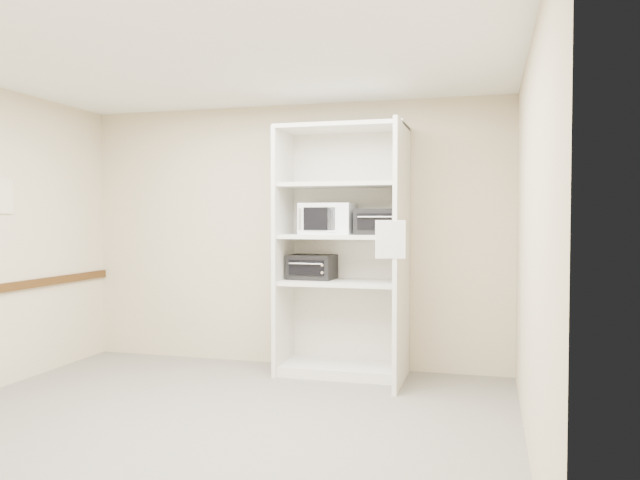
% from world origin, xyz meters
% --- Properties ---
extents(floor, '(4.50, 4.00, 0.01)m').
position_xyz_m(floor, '(0.00, 0.00, 0.00)').
color(floor, slate).
rests_on(floor, ground).
extents(ceiling, '(4.50, 4.00, 0.01)m').
position_xyz_m(ceiling, '(0.00, 0.00, 2.70)').
color(ceiling, white).
extents(wall_back, '(4.50, 0.02, 2.70)m').
position_xyz_m(wall_back, '(0.00, 2.00, 1.35)').
color(wall_back, '#C5B390').
rests_on(wall_back, ground).
extents(wall_front, '(4.50, 0.02, 2.70)m').
position_xyz_m(wall_front, '(0.00, -2.00, 1.35)').
color(wall_front, '#C5B390').
rests_on(wall_front, ground).
extents(wall_right, '(0.02, 4.00, 2.70)m').
position_xyz_m(wall_right, '(2.25, 0.00, 1.35)').
color(wall_right, '#C5B390').
rests_on(wall_right, ground).
extents(shelving_unit, '(1.24, 0.92, 2.42)m').
position_xyz_m(shelving_unit, '(0.67, 1.70, 1.13)').
color(shelving_unit, silver).
rests_on(shelving_unit, floor).
extents(microwave, '(0.51, 0.39, 0.30)m').
position_xyz_m(microwave, '(0.47, 1.73, 1.52)').
color(microwave, white).
rests_on(microwave, shelving_unit).
extents(toaster_oven_upper, '(0.45, 0.35, 0.25)m').
position_xyz_m(toaster_oven_upper, '(0.97, 1.71, 1.49)').
color(toaster_oven_upper, black).
rests_on(toaster_oven_upper, shelving_unit).
extents(toaster_oven_lower, '(0.46, 0.36, 0.24)m').
position_xyz_m(toaster_oven_lower, '(0.30, 1.76, 1.04)').
color(toaster_oven_lower, black).
rests_on(toaster_oven_lower, shelving_unit).
extents(paper_sign, '(0.25, 0.03, 0.32)m').
position_xyz_m(paper_sign, '(1.18, 1.07, 1.35)').
color(paper_sign, white).
rests_on(paper_sign, shelving_unit).
extents(wall_poster, '(0.01, 0.23, 0.32)m').
position_xyz_m(wall_poster, '(-2.24, 0.49, 1.73)').
color(wall_poster, white).
rests_on(wall_poster, wall_left).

